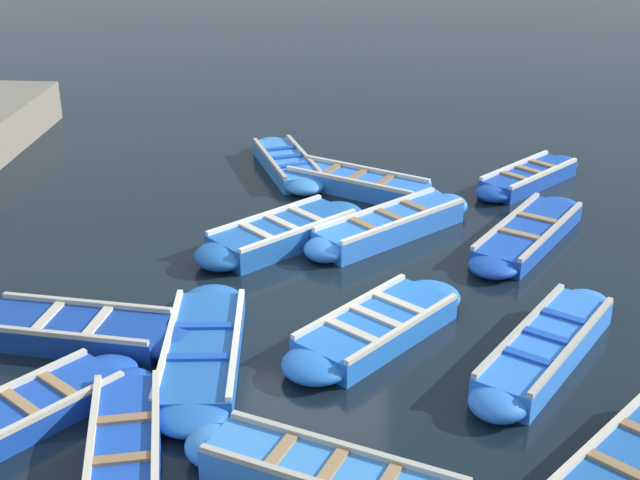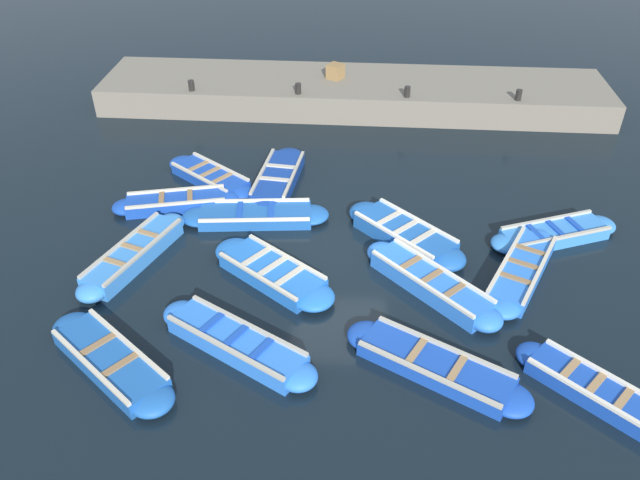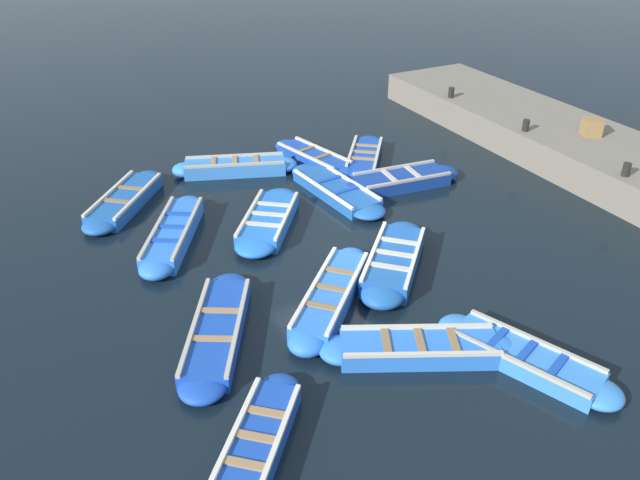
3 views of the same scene
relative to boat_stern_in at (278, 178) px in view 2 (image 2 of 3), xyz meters
name	(u,v)px [view 2 (image 2 of 3)]	position (x,y,z in m)	size (l,w,h in m)	color
ground_plane	(341,254)	(3.20, 1.94, -0.18)	(120.00, 120.00, 0.00)	black
boat_stern_in	(278,178)	(0.00, 0.00, 0.00)	(3.65, 1.29, 0.41)	navy
boat_drifting	(210,177)	(0.03, -1.96, -0.02)	(2.63, 3.10, 0.36)	#1947B7
boat_tucked	(405,234)	(2.55, 3.48, 0.03)	(3.12, 3.20, 0.46)	#1E59AD
boat_alongside	(256,215)	(1.90, -0.35, -0.03)	(1.30, 3.90, 0.35)	#1E59AD
boat_outer_left	(110,361)	(7.18, -2.35, -0.01)	(2.91, 3.35, 0.40)	#1E59AD
boat_inner_gap	(177,202)	(1.46, -2.56, -0.01)	(1.51, 3.45, 0.38)	#1947B7
boat_far_corner	(134,254)	(3.85, -2.95, 0.03)	(3.65, 1.92, 0.46)	#3884E0
boat_broadside	(431,283)	(4.41, 3.99, 0.03)	(3.19, 3.17, 0.46)	blue
boat_end_of_row	(435,366)	(6.83, 3.92, -0.02)	(2.58, 3.76, 0.37)	#1947B7
boat_outer_right	(554,234)	(2.19, 7.21, -0.02)	(2.02, 3.51, 0.37)	#3884E0
boat_near_quay	(272,273)	(4.25, 0.41, 0.00)	(2.87, 3.34, 0.41)	blue
boat_bow_out	(236,343)	(6.55, 0.00, 0.02)	(2.56, 3.66, 0.44)	blue
boat_centre	(522,270)	(3.73, 6.13, 0.00)	(3.65, 2.33, 0.41)	blue
boat_mid_row	(594,390)	(7.21, 6.79, -0.01)	(2.59, 2.84, 0.38)	#1947B7
quay_wall	(353,93)	(-5.63, 1.94, 0.29)	(3.39, 17.48, 0.93)	slate
bollard_north	(191,85)	(-4.29, -3.45, 0.93)	(0.20, 0.20, 0.35)	black
bollard_mid_north	(298,89)	(-4.29, 0.14, 0.93)	(0.20, 0.20, 0.35)	black
bollard_mid_south	(407,92)	(-4.29, 3.74, 0.93)	(0.20, 0.20, 0.35)	black
bollard_south	(519,95)	(-4.29, 7.33, 0.93)	(0.20, 0.20, 0.35)	black
wooden_crate	(335,71)	(-5.74, 1.30, 1.01)	(0.50, 0.50, 0.50)	olive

